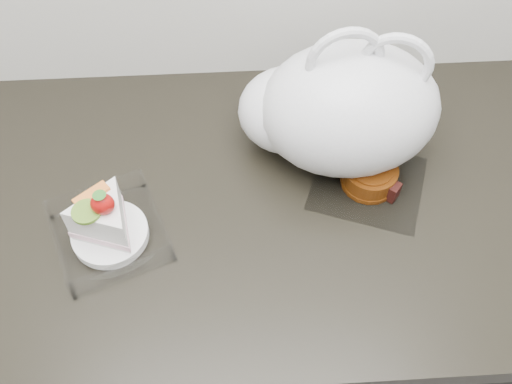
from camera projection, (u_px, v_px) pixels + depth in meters
name	position (u px, v px, depth m)	size (l,w,h in m)	color
counter	(249.00, 309.00, 1.32)	(2.04, 0.64, 0.90)	black
cake_tray	(107.00, 227.00, 0.88)	(0.21, 0.21, 0.13)	white
mooncake_wrap	(370.00, 178.00, 0.96)	(0.23, 0.22, 0.04)	white
plastic_bag	(337.00, 109.00, 0.93)	(0.34, 0.25, 0.27)	white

